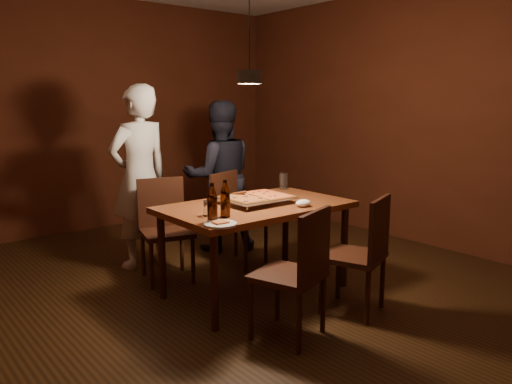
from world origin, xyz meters
TOP-DOWN VIEW (x-y plane):
  - room_shell at (0.00, 0.00)m, footprint 6.00×6.00m
  - dining_table at (0.14, 0.10)m, footprint 1.50×0.90m
  - chair_far_left at (-0.26, 0.90)m, footprint 0.52×0.52m
  - chair_far_right at (0.45, 0.83)m, footprint 0.53×0.53m
  - chair_near_left at (-0.17, -0.73)m, footprint 0.53×0.53m
  - chair_near_right at (0.50, -0.73)m, footprint 0.54×0.54m
  - pizza_tray at (0.17, 0.13)m, footprint 0.55×0.46m
  - pizza_meat at (0.03, 0.13)m, footprint 0.24×0.39m
  - pizza_cheese at (0.29, 0.13)m, footprint 0.28×0.43m
  - spatula at (0.16, 0.15)m, footprint 0.21×0.25m
  - beer_bottle_a at (-0.46, -0.16)m, footprint 0.07×0.07m
  - beer_bottle_b at (-0.31, -0.10)m, footprint 0.07×0.07m
  - water_glass_left at (-0.38, 0.01)m, footprint 0.07×0.07m
  - water_glass_right at (0.78, 0.47)m, footprint 0.07×0.07m
  - plate_slice at (-0.48, -0.29)m, footprint 0.23×0.23m
  - napkin at (0.38, -0.21)m, footprint 0.13×0.10m
  - diner_white at (-0.27, 1.33)m, footprint 0.68×0.49m
  - diner_dark at (0.63, 1.30)m, footprint 0.94×0.86m
  - pendant_lamp at (0.00, 0.00)m, footprint 0.18×0.18m

SIDE VIEW (x-z plane):
  - chair_far_left at x=-0.26m, z-range 0.29..0.78m
  - chair_far_right at x=0.45m, z-range 0.29..0.78m
  - chair_near_left at x=-0.17m, z-range 0.29..0.78m
  - chair_near_right at x=0.50m, z-range 0.29..0.78m
  - dining_table at x=0.14m, z-range 0.30..1.05m
  - plate_slice at x=-0.48m, z-range 0.75..0.77m
  - pizza_tray at x=0.17m, z-range 0.75..0.80m
  - napkin at x=0.38m, z-range 0.75..0.81m
  - diner_dark at x=0.63m, z-range 0.00..1.58m
  - water_glass_left at x=-0.38m, z-range 0.75..0.86m
  - pizza_meat at x=0.03m, z-range 0.80..0.82m
  - pizza_cheese at x=0.29m, z-range 0.80..0.82m
  - spatula at x=0.16m, z-range 0.79..0.83m
  - water_glass_right at x=0.78m, z-range 0.75..0.90m
  - diner_white at x=-0.27m, z-range 0.00..1.73m
  - beer_bottle_b at x=-0.31m, z-range 0.75..1.02m
  - beer_bottle_a at x=-0.46m, z-range 0.75..1.02m
  - room_shell at x=0.00m, z-range -1.60..4.40m
  - pendant_lamp at x=0.00m, z-range 1.21..2.31m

